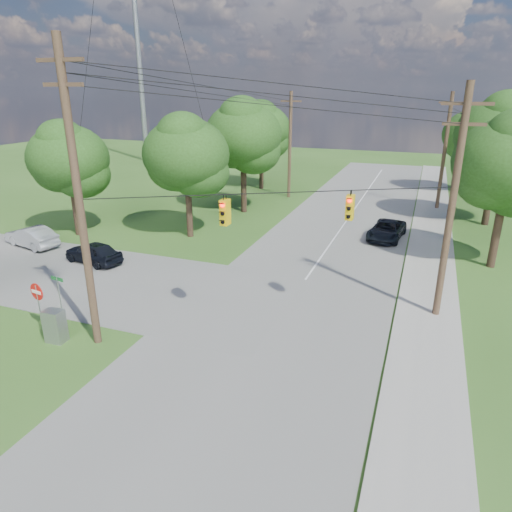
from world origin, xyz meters
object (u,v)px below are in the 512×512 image
at_px(pole_north_e, 445,151).
at_px(pole_ne, 452,204).
at_px(pole_sw, 79,199).
at_px(car_main_north, 387,230).
at_px(car_cross_silver, 32,237).
at_px(pole_north_w, 290,145).
at_px(do_not_enter_sign, 38,297).
at_px(car_cross_dark, 93,252).
at_px(control_cabinet, 55,326).

bearing_deg(pole_north_e, pole_ne, -90.00).
xyz_separation_m(pole_sw, pole_north_e, (13.50, 29.60, -1.10)).
bearing_deg(car_main_north, car_cross_silver, -148.68).
xyz_separation_m(pole_ne, pole_north_w, (-13.90, 22.00, -0.34)).
distance_m(pole_north_e, do_not_enter_sign, 34.12).
distance_m(pole_north_e, pole_north_w, 13.90).
height_order(pole_sw, do_not_enter_sign, pole_sw).
xyz_separation_m(pole_sw, car_main_north, (10.10, 18.97, -5.56)).
xyz_separation_m(pole_ne, pole_north_e, (-0.00, 22.00, -0.34)).
height_order(pole_north_e, do_not_enter_sign, pole_north_e).
distance_m(car_cross_dark, car_cross_silver, 6.11).
bearing_deg(car_cross_silver, pole_north_e, 141.62).
xyz_separation_m(car_main_north, do_not_enter_sign, (-12.88, -19.16, 1.05)).
bearing_deg(car_main_north, pole_ne, -66.63).
xyz_separation_m(pole_north_w, car_cross_silver, (-11.95, -20.90, -4.40)).
bearing_deg(car_cross_silver, car_main_north, 127.25).
distance_m(pole_north_e, control_cabinet, 34.06).
relative_size(pole_north_e, do_not_enter_sign, 4.23).
bearing_deg(pole_north_w, pole_ne, -57.71).
height_order(pole_sw, pole_ne, pole_sw).
bearing_deg(do_not_enter_sign, pole_north_e, 70.03).
relative_size(car_cross_silver, control_cabinet, 2.92).
height_order(pole_ne, car_cross_silver, pole_ne).
distance_m(control_cabinet, do_not_enter_sign, 1.55).
height_order(pole_sw, car_main_north, pole_sw).
height_order(pole_ne, do_not_enter_sign, pole_ne).
bearing_deg(pole_north_w, car_cross_silver, -119.75).
xyz_separation_m(pole_sw, do_not_enter_sign, (-2.78, -0.19, -4.51)).
bearing_deg(do_not_enter_sign, car_main_north, 64.78).
xyz_separation_m(car_cross_dark, car_main_north, (16.43, 11.36, -0.04)).
height_order(car_cross_silver, do_not_enter_sign, do_not_enter_sign).
relative_size(pole_sw, car_cross_dark, 3.03).
bearing_deg(control_cabinet, car_cross_silver, 136.13).
xyz_separation_m(pole_north_e, car_cross_dark, (-19.83, -21.99, -4.42)).
distance_m(pole_north_e, car_main_north, 12.02).
distance_m(car_cross_silver, car_main_north, 24.69).
distance_m(pole_sw, pole_north_w, 29.62).
distance_m(pole_sw, pole_north_e, 32.55).
height_order(car_main_north, do_not_enter_sign, do_not_enter_sign).
bearing_deg(do_not_enter_sign, pole_sw, 12.67).
relative_size(car_main_north, do_not_enter_sign, 1.95).
bearing_deg(pole_ne, car_cross_dark, 179.98).
relative_size(pole_north_e, control_cabinet, 6.87).
xyz_separation_m(car_cross_dark, control_cabinet, (4.68, -8.19, 0.02)).
height_order(pole_ne, car_main_north, pole_ne).
height_order(car_main_north, control_cabinet, control_cabinet).
bearing_deg(do_not_enter_sign, car_cross_silver, 145.79).
distance_m(pole_sw, do_not_enter_sign, 5.30).
distance_m(pole_north_w, do_not_enter_sign, 30.08).
relative_size(car_cross_dark, car_main_north, 0.86).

